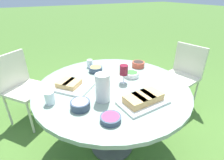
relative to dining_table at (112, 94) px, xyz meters
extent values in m
plane|color=#446B2B|center=(0.00, 0.00, -0.67)|extent=(40.00, 40.00, 0.00)
cylinder|color=#4C4C51|center=(0.00, 0.00, -0.66)|extent=(0.46, 0.46, 0.02)
cylinder|color=#4C4C51|center=(0.00, 0.00, -0.30)|extent=(0.11, 0.11, 0.71)
cylinder|color=gray|center=(0.00, 0.00, 0.07)|extent=(1.40, 1.40, 0.03)
cube|color=beige|center=(0.21, -1.19, -0.22)|extent=(0.51, 0.49, 0.04)
cube|color=beige|center=(0.25, -1.39, 0.01)|extent=(0.44, 0.11, 0.42)
cylinder|color=beige|center=(0.37, -0.98, -0.45)|extent=(0.03, 0.03, 0.43)
cylinder|color=beige|center=(-0.01, -1.05, -0.45)|extent=(0.03, 0.03, 0.43)
cylinder|color=beige|center=(0.44, -1.34, -0.45)|extent=(0.03, 0.03, 0.43)
cylinder|color=beige|center=(0.06, -1.41, -0.45)|extent=(0.03, 0.03, 0.43)
cube|color=beige|center=(0.90, 0.69, -0.22)|extent=(0.60, 0.61, 0.04)
cube|color=beige|center=(1.05, 0.81, 0.01)|extent=(0.29, 0.37, 0.42)
cylinder|color=beige|center=(0.63, 0.74, -0.45)|extent=(0.03, 0.03, 0.43)
cylinder|color=beige|center=(0.87, 0.43, -0.45)|extent=(0.03, 0.03, 0.43)
cylinder|color=beige|center=(0.92, 0.96, -0.45)|extent=(0.03, 0.03, 0.43)
cylinder|color=beige|center=(1.16, 0.65, -0.45)|extent=(0.03, 0.03, 0.43)
cylinder|color=silver|center=(-0.17, 0.18, 0.21)|extent=(0.11, 0.11, 0.23)
cone|color=silver|center=(-0.12, 0.18, 0.30)|extent=(0.03, 0.03, 0.03)
cylinder|color=silver|center=(0.01, -0.13, 0.09)|extent=(0.06, 0.06, 0.01)
cylinder|color=silver|center=(0.01, -0.13, 0.13)|extent=(0.01, 0.01, 0.08)
cylinder|color=maroon|center=(0.01, -0.13, 0.22)|extent=(0.08, 0.08, 0.09)
cube|color=white|center=(0.14, 0.33, 0.10)|extent=(0.41, 0.40, 0.02)
cube|color=tan|center=(0.19, 0.38, 0.13)|extent=(0.19, 0.20, 0.04)
cube|color=tan|center=(0.14, 0.33, 0.13)|extent=(0.19, 0.20, 0.04)
cube|color=white|center=(-0.36, -0.08, 0.10)|extent=(0.25, 0.39, 0.02)
cube|color=tan|center=(-0.37, 0.01, 0.14)|extent=(0.16, 0.14, 0.06)
cube|color=tan|center=(-0.36, -0.08, 0.14)|extent=(0.16, 0.14, 0.06)
cube|color=tan|center=(-0.36, -0.16, 0.14)|extent=(0.16, 0.14, 0.06)
cylinder|color=#334256|center=(0.36, 0.00, 0.12)|extent=(0.14, 0.14, 0.05)
cylinder|color=#E0C147|center=(0.36, 0.00, 0.13)|extent=(0.12, 0.12, 0.02)
cylinder|color=white|center=(0.07, -0.27, 0.11)|extent=(0.15, 0.15, 0.05)
cylinder|color=#387533|center=(0.07, -0.27, 0.13)|extent=(0.12, 0.12, 0.02)
cylinder|color=#B74733|center=(0.24, -0.48, 0.12)|extent=(0.14, 0.14, 0.06)
cylinder|color=#2D231E|center=(0.24, -0.48, 0.14)|extent=(0.11, 0.11, 0.03)
cylinder|color=#334256|center=(-0.42, 0.25, 0.11)|extent=(0.14, 0.14, 0.04)
cylinder|color=#D6385B|center=(-0.42, 0.25, 0.12)|extent=(0.12, 0.12, 0.02)
cylinder|color=#334256|center=(-0.19, 0.37, 0.12)|extent=(0.15, 0.15, 0.06)
cylinder|color=silver|center=(-0.19, 0.37, 0.14)|extent=(0.12, 0.12, 0.03)
cylinder|color=silver|center=(0.51, 0.01, 0.13)|extent=(0.06, 0.06, 0.09)
cylinder|color=silver|center=(-0.01, 0.56, 0.14)|extent=(0.07, 0.07, 0.10)
cube|color=maroon|center=(0.91, -0.98, -0.55)|extent=(0.30, 0.14, 0.24)
torus|color=maroon|center=(0.91, -0.98, -0.40)|extent=(0.19, 0.01, 0.19)
camera|label=1|loc=(-1.23, 0.69, 0.88)|focal=28.00mm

